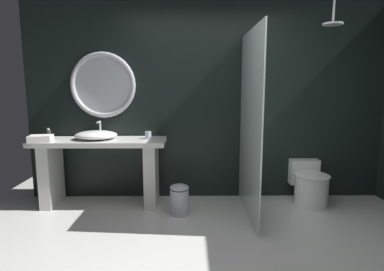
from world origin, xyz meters
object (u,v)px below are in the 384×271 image
object	(u,v)px
waste_bin	(179,199)
folded_hand_towel	(41,139)
tumbler_cup	(148,135)
soap_dispenser	(48,134)
rain_shower_head	(333,22)
round_wall_mirror	(103,85)
toilet	(309,185)
vessel_sink	(96,135)

from	to	relation	value
waste_bin	folded_hand_towel	world-z (taller)	folded_hand_towel
tumbler_cup	soap_dispenser	size ratio (longest dim) A/B	0.67
tumbler_cup	rain_shower_head	distance (m)	2.51
rain_shower_head	round_wall_mirror	bearing A→B (deg)	170.36
soap_dispenser	rain_shower_head	bearing A→B (deg)	-3.90
folded_hand_towel	waste_bin	bearing A→B (deg)	-5.65
rain_shower_head	waste_bin	distance (m)	2.66
soap_dispenser	folded_hand_towel	xyz separation A→B (m)	(-0.01, -0.19, -0.02)
toilet	tumbler_cup	bearing A→B (deg)	179.02
vessel_sink	toilet	world-z (taller)	vessel_sink
soap_dispenser	waste_bin	distance (m)	1.82
vessel_sink	waste_bin	bearing A→B (deg)	-18.19
tumbler_cup	folded_hand_towel	bearing A→B (deg)	-170.54
waste_bin	round_wall_mirror	bearing A→B (deg)	149.55
soap_dispenser	rain_shower_head	world-z (taller)	rain_shower_head
round_wall_mirror	toilet	distance (m)	2.95
tumbler_cup	rain_shower_head	xyz separation A→B (m)	(2.12, -0.25, 1.32)
vessel_sink	folded_hand_towel	distance (m)	0.63
tumbler_cup	soap_dispenser	bearing A→B (deg)	-179.12
vessel_sink	soap_dispenser	bearing A→B (deg)	179.05
folded_hand_towel	toilet	bearing A→B (deg)	3.00
vessel_sink	soap_dispenser	world-z (taller)	vessel_sink
tumbler_cup	folded_hand_towel	world-z (taller)	tumbler_cup
vessel_sink	waste_bin	size ratio (longest dim) A/B	1.44
vessel_sink	round_wall_mirror	xyz separation A→B (m)	(0.05, 0.24, 0.61)
round_wall_mirror	waste_bin	size ratio (longest dim) A/B	2.33
soap_dispenser	toilet	bearing A→B (deg)	-0.28
tumbler_cup	toilet	bearing A→B (deg)	-0.98
vessel_sink	rain_shower_head	distance (m)	3.07
soap_dispenser	round_wall_mirror	world-z (taller)	round_wall_mirror
tumbler_cup	folded_hand_towel	size ratio (longest dim) A/B	0.37
round_wall_mirror	vessel_sink	bearing A→B (deg)	-100.88
round_wall_mirror	folded_hand_towel	bearing A→B (deg)	-147.10
waste_bin	folded_hand_towel	bearing A→B (deg)	174.35
toilet	waste_bin	xyz separation A→B (m)	(-1.65, -0.34, -0.06)
tumbler_cup	rain_shower_head	size ratio (longest dim) A/B	0.28
round_wall_mirror	folded_hand_towel	xyz separation A→B (m)	(-0.65, -0.42, -0.63)
soap_dispenser	tumbler_cup	bearing A→B (deg)	0.88
folded_hand_towel	soap_dispenser	bearing A→B (deg)	86.71
soap_dispenser	round_wall_mirror	bearing A→B (deg)	19.95
soap_dispenser	round_wall_mirror	xyz separation A→B (m)	(0.64, 0.23, 0.60)
tumbler_cup	soap_dispenser	world-z (taller)	soap_dispenser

